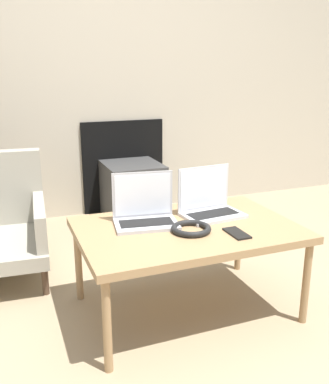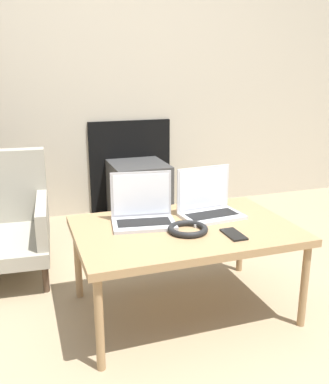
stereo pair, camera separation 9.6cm
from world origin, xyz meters
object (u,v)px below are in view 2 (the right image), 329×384
object	(u,v)px
headphones	(188,229)
phone	(234,234)
laptop_right	(208,204)
laptop_left	(143,211)
tv	(139,191)

from	to	relation	value
headphones	phone	bearing A→B (deg)	-30.73
laptop_right	phone	size ratio (longest dim) A/B	2.17
laptop_left	tv	distance (m)	1.37
tv	phone	bearing A→B (deg)	-89.73
laptop_right	tv	size ratio (longest dim) A/B	0.66
laptop_left	tv	xyz separation A→B (m)	(0.34, 1.29, -0.28)
laptop_left	laptop_right	bearing A→B (deg)	8.93
laptop_left	phone	distance (m)	0.45
laptop_right	laptop_left	bearing A→B (deg)	174.68
tv	laptop_left	bearing A→B (deg)	-104.56
laptop_left	headphones	bearing A→B (deg)	-39.82
phone	tv	size ratio (longest dim) A/B	0.30
laptop_left	phone	world-z (taller)	laptop_left
laptop_right	headphones	distance (m)	0.27
laptop_left	laptop_right	xyz separation A→B (m)	(0.35, 0.00, 0.00)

